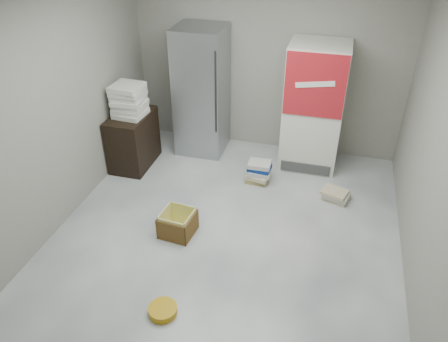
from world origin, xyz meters
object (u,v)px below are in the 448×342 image
Objects in this scene: phonebook_stack_main at (259,172)px; steel_fridge at (202,92)px; coke_cooler at (314,107)px; cardboard_box at (178,225)px; wood_shelf at (133,140)px.

steel_fridge is at bearing 150.29° from phonebook_stack_main.
cardboard_box is at bearing -122.69° from coke_cooler.
cardboard_box is at bearing -113.06° from phonebook_stack_main.
coke_cooler is 2.56m from cardboard_box.
steel_fridge is 2.24m from cardboard_box.
phonebook_stack_main is (1.87, 0.01, -0.25)m from wood_shelf.
steel_fridge is 2.37× the size of wood_shelf.
wood_shelf is (-0.83, -0.73, -0.55)m from steel_fridge.
steel_fridge is at bearing 41.31° from wood_shelf.
phonebook_stack_main is at bearing 0.43° from wood_shelf.
wood_shelf is at bearing -163.72° from coke_cooler.
coke_cooler reaches higher than wood_shelf.
coke_cooler reaches higher than cardboard_box.
cardboard_box is (-0.71, -1.34, -0.03)m from phonebook_stack_main.
wood_shelf reaches higher than phonebook_stack_main.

